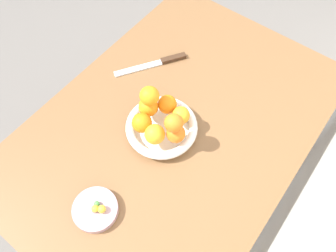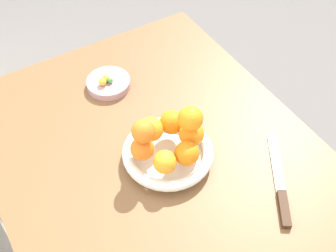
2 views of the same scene
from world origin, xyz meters
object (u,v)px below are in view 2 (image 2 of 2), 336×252
orange_0 (164,160)px  orange_6 (191,118)px  fruit_bowl (168,153)px  candy_ball_1 (106,78)px  knife (280,186)px  orange_2 (191,134)px  candy_ball_2 (110,80)px  orange_5 (142,149)px  orange_3 (172,122)px  candy_ball_0 (103,82)px  orange_4 (150,129)px  orange_7 (143,131)px  orange_1 (187,153)px  candy_dish (109,83)px  dining_table (172,195)px  candy_ball_3 (107,78)px

orange_0 → orange_6: orange_6 is taller
fruit_bowl → candy_ball_1: (0.31, 0.01, 0.01)m
candy_ball_1 → knife: size_ratio=0.06×
orange_2 → candy_ball_2: orange_2 is taller
fruit_bowl → orange_5: size_ratio=3.92×
orange_6 → knife: bearing=-146.2°
orange_5 → candy_ball_1: bearing=-9.0°
orange_3 → knife: size_ratio=0.26×
fruit_bowl → orange_0: (-0.04, 0.04, 0.05)m
candy_ball_0 → candy_ball_2: size_ratio=1.41×
orange_4 → candy_ball_0: 0.25m
orange_7 → candy_ball_2: (0.28, -0.05, -0.09)m
orange_0 → orange_4: size_ratio=0.91×
orange_7 → candy_ball_2: orange_7 is taller
orange_6 → candy_ball_1: 0.34m
fruit_bowl → orange_2: 0.08m
fruit_bowl → candy_ball_0: 0.30m
orange_0 → orange_4: orange_4 is taller
orange_6 → orange_1: bearing=140.3°
candy_dish → orange_6: bearing=-168.9°
dining_table → fruit_bowl: 0.12m
fruit_bowl → orange_3: bearing=-40.9°
dining_table → candy_dish: candy_dish is taller
orange_0 → candy_ball_3: 0.35m
candy_ball_2 → orange_7: bearing=170.8°
orange_3 → orange_5: bearing=108.0°
dining_table → orange_5: size_ratio=19.70×
orange_1 → orange_2: orange_2 is taller
orange_2 → candy_ball_3: orange_2 is taller
orange_7 → orange_2: bearing=-102.5°
candy_ball_0 → candy_ball_1: (0.01, -0.02, -0.00)m
orange_5 → candy_ball_2: size_ratio=3.59×
orange_2 → orange_6: size_ratio=1.05×
orange_1 → orange_6: bearing=-39.7°
orange_0 → candy_ball_1: size_ratio=3.82×
dining_table → orange_1: bearing=-100.0°
orange_0 → candy_ball_2: bearing=-4.6°
orange_5 → orange_7: size_ratio=1.04×
orange_1 → candy_dish: bearing=4.6°
orange_1 → candy_ball_3: (0.36, 0.03, -0.04)m
orange_0 → orange_3: 0.11m
fruit_bowl → orange_6: bearing=-103.9°
orange_5 → orange_2: bearing=-100.9°
orange_2 → knife: bearing=-147.7°
dining_table → orange_3: (0.09, -0.05, 0.16)m
candy_ball_3 → orange_0: bearing=175.9°
orange_5 → candy_ball_3: (0.29, -0.05, -0.04)m
orange_0 → orange_2: orange_2 is taller
orange_1 → candy_ball_1: 0.36m
dining_table → orange_7: bearing=32.7°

